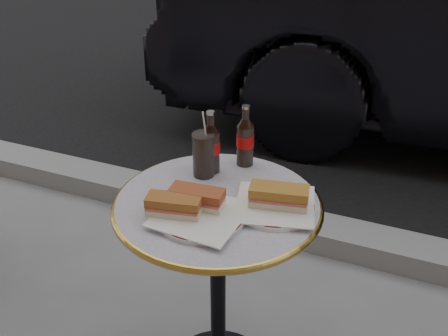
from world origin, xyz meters
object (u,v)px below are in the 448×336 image
at_px(cola_bottle_left, 211,142).
at_px(cola_bottle_right, 245,135).
at_px(bistro_table, 218,296).
at_px(plate_left, 201,217).
at_px(cola_glass, 204,154).
at_px(plate_right, 275,207).

bearing_deg(cola_bottle_left, cola_bottle_right, 46.21).
distance_m(bistro_table, plate_left, 0.39).
relative_size(bistro_table, cola_glass, 5.02).
xyz_separation_m(plate_right, cola_bottle_left, (-0.26, 0.13, 0.10)).
distance_m(plate_left, cola_bottle_right, 0.36).
xyz_separation_m(plate_right, cola_bottle_right, (-0.18, 0.21, 0.10)).
bearing_deg(plate_right, bistro_table, -169.40).
xyz_separation_m(plate_left, cola_glass, (-0.10, 0.23, 0.07)).
distance_m(plate_right, cola_bottle_right, 0.29).
bearing_deg(plate_left, plate_right, 37.32).
relative_size(cola_bottle_right, cola_glass, 1.42).
bearing_deg(cola_glass, plate_left, -67.29).
xyz_separation_m(cola_bottle_right, cola_glass, (-0.09, -0.12, -0.03)).
height_order(cola_bottle_left, cola_bottle_right, cola_bottle_left).
height_order(plate_right, cola_bottle_left, cola_bottle_left).
bearing_deg(cola_bottle_left, cola_glass, -109.19).
relative_size(plate_right, cola_bottle_left, 1.13).
distance_m(cola_bottle_right, cola_glass, 0.15).
relative_size(plate_left, plate_right, 1.05).
height_order(bistro_table, cola_glass, cola_glass).
distance_m(plate_right, cola_glass, 0.29).
xyz_separation_m(bistro_table, cola_bottle_right, (-0.01, 0.25, 0.47)).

